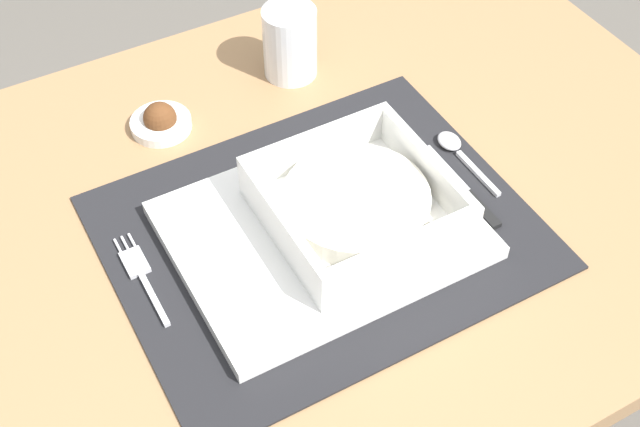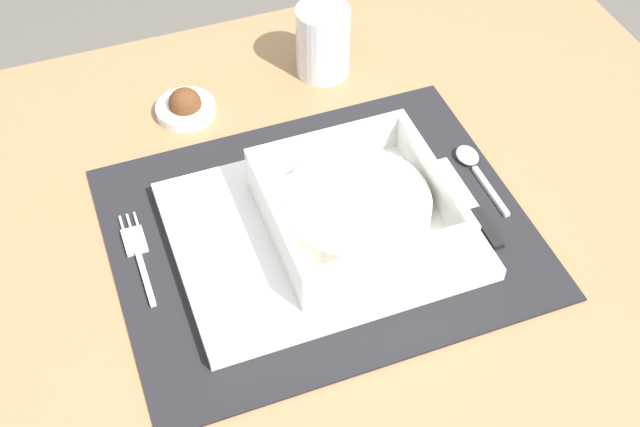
{
  "view_description": "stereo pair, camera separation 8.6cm",
  "coord_description": "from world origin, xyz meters",
  "px_view_note": "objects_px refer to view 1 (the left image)",
  "views": [
    {
      "loc": [
        -0.3,
        -0.54,
        1.39
      ],
      "look_at": [
        -0.02,
        -0.04,
        0.75
      ],
      "focal_mm": 47.41,
      "sensor_mm": 36.0,
      "label": 1
    },
    {
      "loc": [
        -0.22,
        -0.58,
        1.39
      ],
      "look_at": [
        -0.02,
        -0.04,
        0.75
      ],
      "focal_mm": 47.41,
      "sensor_mm": 36.0,
      "label": 2
    }
  ],
  "objects_px": {
    "spoon": "(456,148)",
    "condiment_saucer": "(161,121)",
    "dining_table": "(315,262)",
    "drinking_glass": "(290,45)",
    "porridge_bowl": "(356,204)",
    "fork": "(140,272)",
    "butter_knife": "(464,191)"
  },
  "relations": [
    {
      "from": "butter_knife",
      "to": "condiment_saucer",
      "type": "height_order",
      "value": "condiment_saucer"
    },
    {
      "from": "dining_table",
      "to": "spoon",
      "type": "xyz_separation_m",
      "value": [
        0.17,
        -0.01,
        0.11
      ]
    },
    {
      "from": "spoon",
      "to": "drinking_glass",
      "type": "relative_size",
      "value": 1.2
    },
    {
      "from": "porridge_bowl",
      "to": "spoon",
      "type": "xyz_separation_m",
      "value": [
        0.16,
        0.04,
        -0.03
      ]
    },
    {
      "from": "dining_table",
      "to": "butter_knife",
      "type": "distance_m",
      "value": 0.2
    },
    {
      "from": "fork",
      "to": "drinking_glass",
      "type": "bearing_deg",
      "value": 41.6
    },
    {
      "from": "drinking_glass",
      "to": "spoon",
      "type": "bearing_deg",
      "value": -66.62
    },
    {
      "from": "butter_knife",
      "to": "porridge_bowl",
      "type": "bearing_deg",
      "value": 176.08
    },
    {
      "from": "condiment_saucer",
      "to": "drinking_glass",
      "type": "bearing_deg",
      "value": 5.87
    },
    {
      "from": "porridge_bowl",
      "to": "fork",
      "type": "relative_size",
      "value": 1.43
    },
    {
      "from": "fork",
      "to": "drinking_glass",
      "type": "xyz_separation_m",
      "value": [
        0.28,
        0.21,
        0.04
      ]
    },
    {
      "from": "porridge_bowl",
      "to": "condiment_saucer",
      "type": "xyz_separation_m",
      "value": [
        -0.12,
        0.25,
        -0.03
      ]
    },
    {
      "from": "drinking_glass",
      "to": "porridge_bowl",
      "type": "bearing_deg",
      "value": -103.37
    },
    {
      "from": "porridge_bowl",
      "to": "condiment_saucer",
      "type": "distance_m",
      "value": 0.27
    },
    {
      "from": "butter_knife",
      "to": "drinking_glass",
      "type": "xyz_separation_m",
      "value": [
        -0.07,
        0.28,
        0.04
      ]
    },
    {
      "from": "dining_table",
      "to": "drinking_glass",
      "type": "distance_m",
      "value": 0.27
    },
    {
      "from": "spoon",
      "to": "dining_table",
      "type": "bearing_deg",
      "value": 177.41
    },
    {
      "from": "spoon",
      "to": "fork",
      "type": "bearing_deg",
      "value": -179.65
    },
    {
      "from": "condiment_saucer",
      "to": "porridge_bowl",
      "type": "bearing_deg",
      "value": -64.26
    },
    {
      "from": "porridge_bowl",
      "to": "fork",
      "type": "distance_m",
      "value": 0.23
    },
    {
      "from": "porridge_bowl",
      "to": "drinking_glass",
      "type": "relative_size",
      "value": 1.99
    },
    {
      "from": "dining_table",
      "to": "drinking_glass",
      "type": "relative_size",
      "value": 10.81
    },
    {
      "from": "porridge_bowl",
      "to": "drinking_glass",
      "type": "bearing_deg",
      "value": 76.63
    },
    {
      "from": "butter_knife",
      "to": "condiment_saucer",
      "type": "relative_size",
      "value": 1.92
    },
    {
      "from": "dining_table",
      "to": "porridge_bowl",
      "type": "distance_m",
      "value": 0.16
    },
    {
      "from": "butter_knife",
      "to": "fork",
      "type": "bearing_deg",
      "value": 171.96
    },
    {
      "from": "butter_knife",
      "to": "drinking_glass",
      "type": "distance_m",
      "value": 0.29
    },
    {
      "from": "spoon",
      "to": "condiment_saucer",
      "type": "distance_m",
      "value": 0.34
    },
    {
      "from": "porridge_bowl",
      "to": "fork",
      "type": "bearing_deg",
      "value": 166.85
    },
    {
      "from": "fork",
      "to": "drinking_glass",
      "type": "relative_size",
      "value": 1.39
    },
    {
      "from": "fork",
      "to": "butter_knife",
      "type": "height_order",
      "value": "butter_knife"
    },
    {
      "from": "butter_knife",
      "to": "drinking_glass",
      "type": "bearing_deg",
      "value": 106.0
    }
  ]
}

